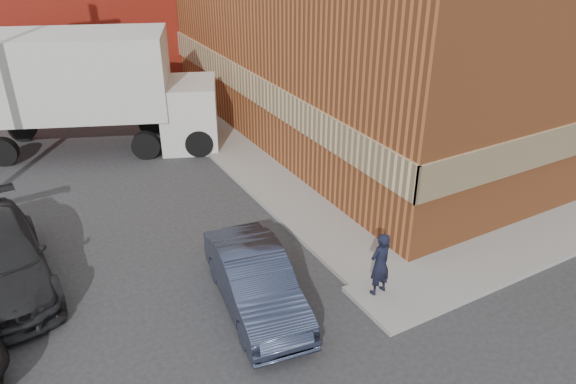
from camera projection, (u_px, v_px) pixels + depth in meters
ground at (359, 284)px, 13.40m from camera, size 90.00×90.00×0.00m
sidewalk_west at (228, 146)px, 20.54m from camera, size 1.80×18.00×0.12m
man at (380, 264)px, 12.59m from camera, size 0.62×0.45×1.57m
sedan at (256, 282)px, 12.39m from camera, size 2.01×4.24×1.34m
box_truck at (97, 84)px, 19.43m from camera, size 8.76×5.59×4.17m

